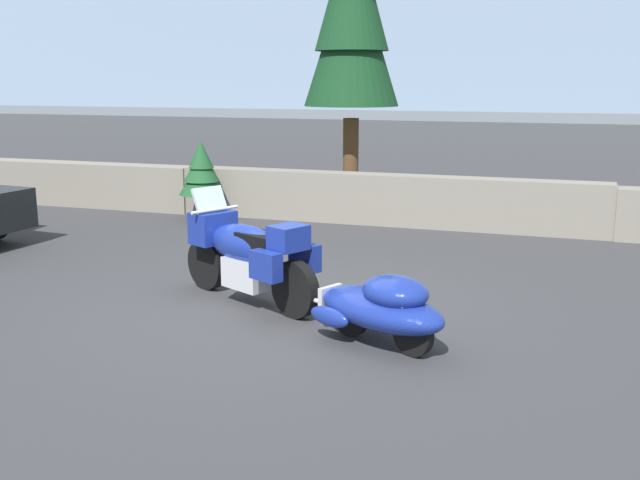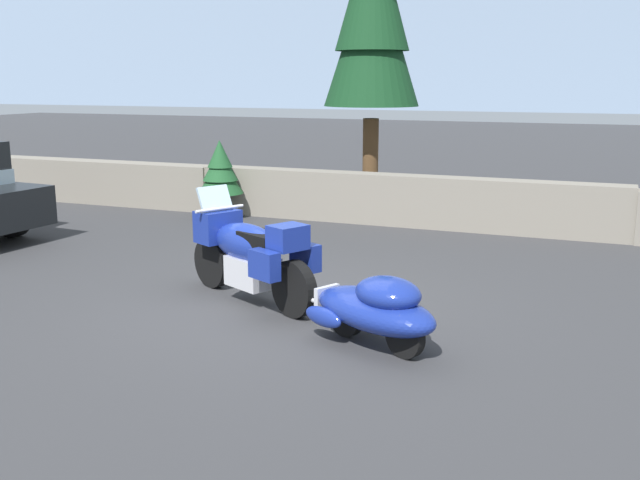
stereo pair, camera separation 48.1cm
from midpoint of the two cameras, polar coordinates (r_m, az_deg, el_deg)
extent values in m
plane|color=#38383A|center=(8.81, -4.81, -5.12)|extent=(80.00, 80.00, 0.00)
cube|color=gray|center=(17.39, -22.58, 4.23)|extent=(8.00, 0.55, 0.92)
cube|color=gray|center=(13.62, 3.95, 3.16)|extent=(8.00, 0.48, 0.94)
cube|color=#7F93AD|center=(103.16, 17.10, 14.84)|extent=(240.00, 80.00, 16.00)
cylinder|color=black|center=(9.54, -10.21, -1.84)|extent=(0.65, 0.42, 0.66)
cylinder|color=black|center=(8.28, -3.63, -3.86)|extent=(0.65, 0.42, 0.66)
cube|color=silver|center=(8.85, -6.96, -2.53)|extent=(0.73, 0.66, 0.36)
ellipsoid|color=navy|center=(8.84, -7.42, -0.35)|extent=(1.27, 0.93, 0.48)
cube|color=navy|center=(9.31, -9.79, 0.97)|extent=(0.55, 0.63, 0.40)
cube|color=#9EB7C6|center=(9.29, -10.05, 3.01)|extent=(0.37, 0.48, 0.34)
cube|color=black|center=(8.59, -6.21, -0.01)|extent=(0.66, 0.57, 0.16)
cube|color=navy|center=(8.21, -4.14, 0.17)|extent=(0.47, 0.50, 0.28)
cube|color=navy|center=(8.13, -5.94, -2.02)|extent=(0.43, 0.32, 0.32)
cube|color=navy|center=(8.51, -2.81, -1.32)|extent=(0.43, 0.32, 0.32)
cylinder|color=silver|center=(9.23, -9.67, 2.33)|extent=(0.35, 0.64, 0.04)
cylinder|color=silver|center=(9.44, -10.09, -0.43)|extent=(0.26, 0.18, 0.54)
cylinder|color=black|center=(7.72, 0.60, -5.90)|extent=(0.44, 0.29, 0.44)
cylinder|color=black|center=(7.20, 5.34, -7.33)|extent=(0.44, 0.29, 0.44)
ellipsoid|color=navy|center=(7.41, 2.90, -5.43)|extent=(1.65, 1.28, 0.40)
ellipsoid|color=navy|center=(7.23, 3.98, -4.07)|extent=(0.89, 0.82, 0.32)
cube|color=silver|center=(7.88, -0.94, -4.46)|extent=(0.20, 0.31, 0.24)
ellipsoid|color=navy|center=(7.49, -1.12, -6.01)|extent=(0.53, 0.36, 0.20)
ellipsoid|color=navy|center=(7.93, 2.23, -4.97)|extent=(0.53, 0.36, 0.20)
cylinder|color=silver|center=(8.18, -2.85, -4.50)|extent=(0.65, 0.36, 0.05)
cylinder|color=brown|center=(15.09, 1.48, 5.89)|extent=(0.32, 0.32, 1.88)
cone|color=#143D1E|center=(15.03, 1.54, 16.04)|extent=(1.90, 1.90, 2.96)
cylinder|color=brown|center=(14.30, -10.07, 2.44)|extent=(0.17, 0.17, 0.44)
cone|color=#1E5128|center=(14.21, -10.16, 4.91)|extent=(0.87, 0.87, 0.69)
cone|color=#1E5128|center=(14.18, -10.19, 5.74)|extent=(0.68, 0.68, 0.61)
cone|color=#1E5128|center=(14.16, -10.23, 6.58)|extent=(0.48, 0.48, 0.52)
camera|label=1|loc=(0.24, -91.65, -0.36)|focal=41.13mm
camera|label=2|loc=(0.24, 88.35, 0.36)|focal=41.13mm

